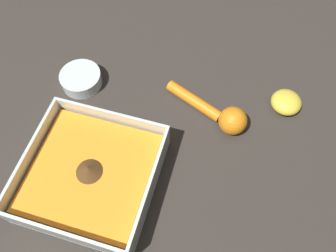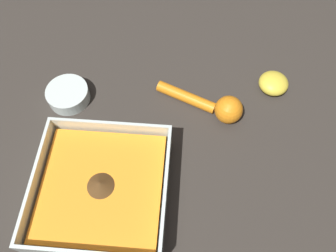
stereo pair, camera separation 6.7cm
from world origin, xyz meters
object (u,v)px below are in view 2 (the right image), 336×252
Objects in this scene: spice_bowl at (68,95)px; lemon_half at (273,83)px; square_dish at (103,189)px; lemon_squeezer at (216,106)px.

spice_bowl is 1.40× the size of lemon_half.
square_dish is 2.60× the size of spice_bowl.
lemon_squeezer reaches higher than lemon_half.
lemon_half is at bearing -171.93° from spice_bowl.
square_dish is 1.28× the size of lemon_squeezer.
lemon_squeezer is 0.15m from lemon_half.
lemon_half is at bearing 52.65° from lemon_squeezer.
spice_bowl is at bearing 8.07° from lemon_half.
lemon_squeezer is at bearing 178.13° from spice_bowl.
square_dish is 0.29m from lemon_squeezer.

